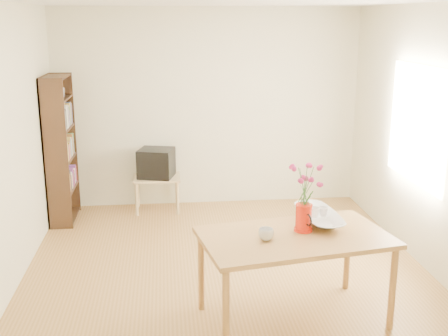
{
  "coord_description": "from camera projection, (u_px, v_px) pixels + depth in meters",
  "views": [
    {
      "loc": [
        -0.58,
        -5.09,
        2.45
      ],
      "look_at": [
        0.0,
        0.3,
        1.0
      ],
      "focal_mm": 45.0,
      "sensor_mm": 36.0,
      "label": 1
    }
  ],
  "objects": [
    {
      "name": "pitcher",
      "position": [
        304.0,
        219.0,
        4.61
      ],
      "size": [
        0.15,
        0.23,
        0.23
      ],
      "rotation": [
        0.0,
        0.0,
        0.25
      ],
      "color": "red",
      "rests_on": "table"
    },
    {
      "name": "room",
      "position": [
        230.0,
        145.0,
        5.25
      ],
      "size": [
        4.5,
        4.5,
        4.5
      ],
      "color": "olive",
      "rests_on": "ground"
    },
    {
      "name": "table",
      "position": [
        295.0,
        244.0,
        4.56
      ],
      "size": [
        1.64,
        1.12,
        0.75
      ],
      "rotation": [
        0.0,
        0.0,
        0.18
      ],
      "color": "#A16F37",
      "rests_on": "ground"
    },
    {
      "name": "flowers",
      "position": [
        305.0,
        183.0,
        4.53
      ],
      "size": [
        0.26,
        0.26,
        0.38
      ],
      "primitive_type": null,
      "color": "#D5327B",
      "rests_on": "pitcher"
    },
    {
      "name": "bowl",
      "position": [
        320.0,
        197.0,
        4.81
      ],
      "size": [
        0.5,
        0.5,
        0.44
      ],
      "primitive_type": "imported",
      "rotation": [
        0.0,
        0.0,
        0.08
      ],
      "color": "white",
      "rests_on": "table"
    },
    {
      "name": "television",
      "position": [
        156.0,
        162.0,
        7.24
      ],
      "size": [
        0.51,
        0.49,
        0.37
      ],
      "rotation": [
        0.0,
        0.0,
        -0.26
      ],
      "color": "black",
      "rests_on": "tv_stand"
    },
    {
      "name": "mug",
      "position": [
        266.0,
        234.0,
        4.43
      ],
      "size": [
        0.14,
        0.14,
        0.09
      ],
      "primitive_type": "imported",
      "rotation": [
        0.0,
        0.0,
        3.31
      ],
      "color": "white",
      "rests_on": "table"
    },
    {
      "name": "bookshelf",
      "position": [
        61.0,
        154.0,
        6.85
      ],
      "size": [
        0.28,
        0.7,
        1.8
      ],
      "color": "black",
      "rests_on": "ground"
    },
    {
      "name": "teacup_a",
      "position": [
        315.0,
        201.0,
        4.81
      ],
      "size": [
        0.1,
        0.1,
        0.07
      ],
      "primitive_type": "imported",
      "rotation": [
        0.0,
        0.0,
        0.37
      ],
      "color": "white",
      "rests_on": "bowl"
    },
    {
      "name": "teacup_b",
      "position": [
        324.0,
        200.0,
        4.84
      ],
      "size": [
        0.08,
        0.08,
        0.07
      ],
      "primitive_type": "imported",
      "rotation": [
        0.0,
        0.0,
        1.54
      ],
      "color": "white",
      "rests_on": "bowl"
    },
    {
      "name": "tv_stand",
      "position": [
        157.0,
        182.0,
        7.3
      ],
      "size": [
        0.6,
        0.45,
        0.46
      ],
      "color": "tan",
      "rests_on": "ground"
    }
  ]
}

